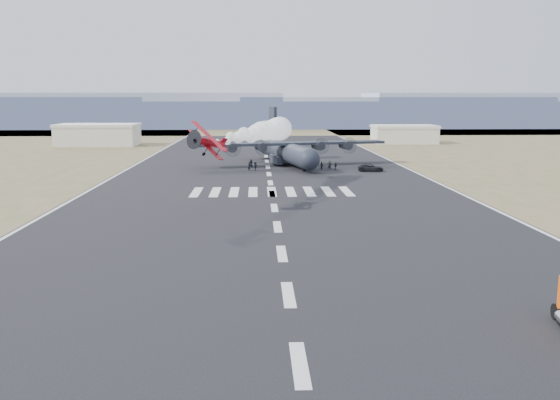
{
  "coord_description": "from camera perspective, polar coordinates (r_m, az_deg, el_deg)",
  "views": [
    {
      "loc": [
        -2.33,
        -43.18,
        14.82
      ],
      "look_at": [
        0.11,
        19.16,
        4.0
      ],
      "focal_mm": 38.0,
      "sensor_mm": 36.0,
      "label": 1
    }
  ],
  "objects": [
    {
      "name": "ridge_seg_b",
      "position": [
        329.05,
        -25.31,
        7.63
      ],
      "size": [
        150.0,
        50.0,
        15.0
      ],
      "primitive_type": "cube",
      "color": "#8793AC",
      "rests_on": "ground"
    },
    {
      "name": "aerobatic_biplane",
      "position": [
        77.42,
        -6.93,
        5.53
      ],
      "size": [
        5.73,
        6.36,
        5.18
      ],
      "rotation": [
        0.0,
        0.6,
        -0.34
      ],
      "color": "#AE0B0C"
    },
    {
      "name": "crew_a",
      "position": [
        124.01,
        4.79,
        3.37
      ],
      "size": [
        0.76,
        0.66,
        1.86
      ],
      "primitive_type": "imported",
      "rotation": [
        0.0,
        0.0,
        3.3
      ],
      "color": "black",
      "rests_on": "ground"
    },
    {
      "name": "crew_h",
      "position": [
        123.91,
        4.02,
        3.32
      ],
      "size": [
        0.85,
        0.91,
        1.6
      ],
      "primitive_type": "imported",
      "rotation": [
        0.0,
        0.0,
        5.35
      ],
      "color": "black",
      "rests_on": "ground"
    },
    {
      "name": "crew_f",
      "position": [
        122.1,
        -2.38,
        3.27
      ],
      "size": [
        0.81,
        1.7,
        1.76
      ],
      "primitive_type": "imported",
      "rotation": [
        0.0,
        0.0,
        1.39
      ],
      "color": "black",
      "rests_on": "ground"
    },
    {
      "name": "crew_g",
      "position": [
        126.84,
        1.99,
        3.49
      ],
      "size": [
        0.65,
        0.71,
        1.62
      ],
      "primitive_type": "imported",
      "rotation": [
        0.0,
        0.0,
        1.25
      ],
      "color": "black",
      "rests_on": "ground"
    },
    {
      "name": "smoke_trail",
      "position": [
        101.62,
        -0.96,
        6.74
      ],
      "size": [
        12.07,
        29.81,
        4.27
      ],
      "rotation": [
        0.0,
        0.0,
        -0.34
      ],
      "color": "white"
    },
    {
      "name": "ridge_seg_f",
      "position": [
        330.86,
        21.56,
        8.07
      ],
      "size": [
        150.0,
        50.0,
        17.0
      ],
      "primitive_type": "cube",
      "color": "#8793AC",
      "rests_on": "ground"
    },
    {
      "name": "ground",
      "position": [
        45.72,
        0.81,
        -9.08
      ],
      "size": [
        500.0,
        500.0,
        0.0
      ],
      "primitive_type": "plane",
      "color": "black",
      "rests_on": "ground"
    },
    {
      "name": "crew_d",
      "position": [
        123.9,
        5.36,
        3.29
      ],
      "size": [
        0.94,
        1.01,
        1.57
      ],
      "primitive_type": "imported",
      "rotation": [
        0.0,
        0.0,
        0.91
      ],
      "color": "black",
      "rests_on": "ground"
    },
    {
      "name": "hangar_right",
      "position": [
        199.49,
        11.86,
        6.24
      ],
      "size": [
        20.5,
        12.5,
        5.9
      ],
      "color": "beige",
      "rests_on": "ground"
    },
    {
      "name": "ridge_seg_d",
      "position": [
        303.31,
        -1.81,
        8.26
      ],
      "size": [
        150.0,
        50.0,
        13.0
      ],
      "primitive_type": "cube",
      "color": "#8793AC",
      "rests_on": "ground"
    },
    {
      "name": "crew_c",
      "position": [
        124.75,
        2.5,
        3.4
      ],
      "size": [
        0.75,
        1.18,
        1.68
      ],
      "primitive_type": "imported",
      "rotation": [
        0.0,
        0.0,
        4.47
      ],
      "color": "black",
      "rests_on": "ground"
    },
    {
      "name": "crew_b",
      "position": [
        121.89,
        -2.93,
        3.26
      ],
      "size": [
        0.99,
        0.99,
        1.78
      ],
      "primitive_type": "imported",
      "rotation": [
        0.0,
        0.0,
        0.77
      ],
      "color": "black",
      "rests_on": "ground"
    },
    {
      "name": "ridge_seg_c",
      "position": [
        309.66,
        -14.07,
        8.38
      ],
      "size": [
        150.0,
        50.0,
        17.0
      ],
      "primitive_type": "cube",
      "color": "#8793AC",
      "rests_on": "ground"
    },
    {
      "name": "hangar_left",
      "position": [
        194.96,
        -17.09,
        6.05
      ],
      "size": [
        24.5,
        14.5,
        6.7
      ],
      "color": "beige",
      "rests_on": "ground"
    },
    {
      "name": "scrub_far",
      "position": [
        273.59,
        -1.76,
        6.73
      ],
      "size": [
        500.0,
        80.0,
        0.0
      ],
      "primitive_type": "cube",
      "color": "brown",
      "rests_on": "ground"
    },
    {
      "name": "crew_e",
      "position": [
        128.21,
        -2.79,
        3.56
      ],
      "size": [
        0.88,
        0.64,
        1.64
      ],
      "primitive_type": "imported",
      "rotation": [
        0.0,
        0.0,
        3.35
      ],
      "color": "black",
      "rests_on": "ground"
    },
    {
      "name": "runway_markings",
      "position": [
        104.27,
        -0.94,
        1.67
      ],
      "size": [
        60.0,
        260.0,
        0.01
      ],
      "primitive_type": null,
      "color": "silver",
      "rests_on": "ground"
    },
    {
      "name": "transport_aircraft",
      "position": [
        132.38,
        0.63,
        4.82
      ],
      "size": [
        43.4,
        35.5,
        12.61
      ],
      "rotation": [
        0.0,
        0.0,
        0.23
      ],
      "color": "black",
      "rests_on": "ground"
    },
    {
      "name": "support_vehicle",
      "position": [
        121.95,
        8.72,
        3.09
      ],
      "size": [
        5.5,
        3.07,
        1.45
      ],
      "primitive_type": "imported",
      "rotation": [
        0.0,
        0.0,
        1.44
      ],
      "color": "black",
      "rests_on": "ground"
    },
    {
      "name": "ridge_seg_e",
      "position": [
        310.66,
        10.39,
        8.33
      ],
      "size": [
        150.0,
        50.0,
        15.0
      ],
      "primitive_type": "cube",
      "color": "#8793AC",
      "rests_on": "ground"
    }
  ]
}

